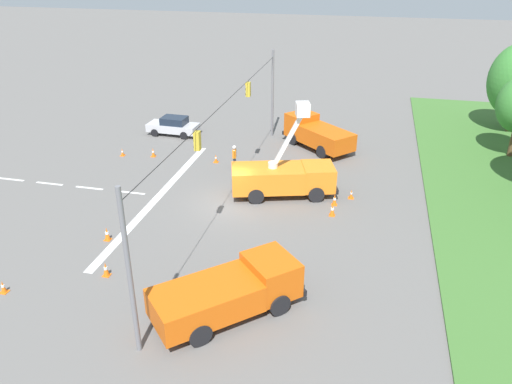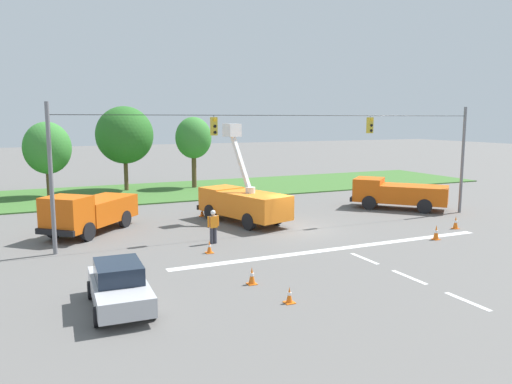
{
  "view_description": "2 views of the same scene",
  "coord_description": "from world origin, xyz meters",
  "px_view_note": "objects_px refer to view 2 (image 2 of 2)",
  "views": [
    {
      "loc": [
        26.62,
        8.01,
        14.36
      ],
      "look_at": [
        1.99,
        2.16,
        1.99
      ],
      "focal_mm": 35.0,
      "sensor_mm": 36.0,
      "label": 1
    },
    {
      "loc": [
        -13.81,
        -25.06,
        6.41
      ],
      "look_at": [
        -2.05,
        0.91,
        2.22
      ],
      "focal_mm": 35.0,
      "sensor_mm": 36.0,
      "label": 2
    }
  ],
  "objects_px": {
    "traffic_cone_far_left": "(251,206)",
    "traffic_cone_far_right": "(202,211)",
    "traffic_cone_lane_edge_b": "(212,207)",
    "utility_truck_bucket_lift": "(243,202)",
    "tree_centre": "(125,135)",
    "traffic_cone_centre_line": "(436,232)",
    "traffic_cone_mid_right": "(209,247)",
    "tree_west": "(47,148)",
    "road_worker": "(213,225)",
    "utility_truck_support_near": "(397,193)",
    "traffic_cone_foreground_left": "(233,207)",
    "traffic_cone_near_bucket": "(252,276)",
    "tree_east": "(193,138)",
    "sedan_silver": "(119,285)",
    "traffic_cone_foreground_right": "(289,295)",
    "traffic_cone_mid_left": "(456,222)",
    "utility_truck_support_far": "(89,212)"
  },
  "relations": [
    {
      "from": "traffic_cone_far_left",
      "to": "traffic_cone_far_right",
      "type": "bearing_deg",
      "value": -174.73
    },
    {
      "from": "traffic_cone_lane_edge_b",
      "to": "utility_truck_bucket_lift",
      "type": "bearing_deg",
      "value": -83.09
    },
    {
      "from": "tree_centre",
      "to": "traffic_cone_centre_line",
      "type": "xyz_separation_m",
      "value": [
        11.87,
        -25.23,
        -4.6
      ]
    },
    {
      "from": "traffic_cone_mid_right",
      "to": "utility_truck_bucket_lift",
      "type": "bearing_deg",
      "value": 54.26
    },
    {
      "from": "tree_west",
      "to": "tree_centre",
      "type": "relative_size",
      "value": 0.82
    },
    {
      "from": "road_worker",
      "to": "traffic_cone_far_right",
      "type": "xyz_separation_m",
      "value": [
        1.77,
        7.24,
        -0.67
      ]
    },
    {
      "from": "utility_truck_bucket_lift",
      "to": "road_worker",
      "type": "bearing_deg",
      "value": -129.2
    },
    {
      "from": "utility_truck_support_near",
      "to": "traffic_cone_foreground_left",
      "type": "xyz_separation_m",
      "value": [
        -11.34,
        3.46,
        -0.79
      ]
    },
    {
      "from": "traffic_cone_near_bucket",
      "to": "tree_centre",
      "type": "bearing_deg",
      "value": 89.88
    },
    {
      "from": "traffic_cone_lane_edge_b",
      "to": "traffic_cone_centre_line",
      "type": "height_order",
      "value": "traffic_cone_centre_line"
    },
    {
      "from": "tree_east",
      "to": "traffic_cone_near_bucket",
      "type": "bearing_deg",
      "value": -102.77
    },
    {
      "from": "sedan_silver",
      "to": "traffic_cone_centre_line",
      "type": "relative_size",
      "value": 5.58
    },
    {
      "from": "road_worker",
      "to": "traffic_cone_far_left",
      "type": "xyz_separation_m",
      "value": [
        5.51,
        7.58,
        -0.6
      ]
    },
    {
      "from": "tree_east",
      "to": "sedan_silver",
      "type": "height_order",
      "value": "tree_east"
    },
    {
      "from": "utility_truck_bucket_lift",
      "to": "traffic_cone_mid_right",
      "type": "bearing_deg",
      "value": -125.74
    },
    {
      "from": "traffic_cone_near_bucket",
      "to": "traffic_cone_far_right",
      "type": "xyz_separation_m",
      "value": [
        2.56,
        13.93,
        -0.01
      ]
    },
    {
      "from": "traffic_cone_mid_right",
      "to": "traffic_cone_far_right",
      "type": "xyz_separation_m",
      "value": [
        2.57,
        8.91,
        0.03
      ]
    },
    {
      "from": "tree_centre",
      "to": "road_worker",
      "type": "height_order",
      "value": "tree_centre"
    },
    {
      "from": "utility_truck_support_near",
      "to": "traffic_cone_foreground_right",
      "type": "xyz_separation_m",
      "value": [
        -15.84,
        -13.2,
        -0.87
      ]
    },
    {
      "from": "traffic_cone_foreground_right",
      "to": "traffic_cone_centre_line",
      "type": "bearing_deg",
      "value": 23.25
    },
    {
      "from": "tree_east",
      "to": "traffic_cone_foreground_left",
      "type": "relative_size",
      "value": 9.0
    },
    {
      "from": "traffic_cone_foreground_right",
      "to": "tree_centre",
      "type": "bearing_deg",
      "value": 90.61
    },
    {
      "from": "tree_west",
      "to": "utility_truck_bucket_lift",
      "type": "relative_size",
      "value": 0.88
    },
    {
      "from": "traffic_cone_mid_right",
      "to": "traffic_cone_far_right",
      "type": "relative_size",
      "value": 0.93
    },
    {
      "from": "road_worker",
      "to": "traffic_cone_mid_left",
      "type": "xyz_separation_m",
      "value": [
        14.18,
        -2.54,
        -0.63
      ]
    },
    {
      "from": "tree_west",
      "to": "tree_centre",
      "type": "bearing_deg",
      "value": 10.31
    },
    {
      "from": "traffic_cone_far_right",
      "to": "tree_west",
      "type": "bearing_deg",
      "value": 124.94
    },
    {
      "from": "tree_centre",
      "to": "traffic_cone_foreground_left",
      "type": "xyz_separation_m",
      "value": [
        4.82,
        -13.53,
        -4.62
      ]
    },
    {
      "from": "traffic_cone_near_bucket",
      "to": "traffic_cone_lane_edge_b",
      "type": "bearing_deg",
      "value": 76.3
    },
    {
      "from": "road_worker",
      "to": "traffic_cone_mid_right",
      "type": "bearing_deg",
      "value": -115.46
    },
    {
      "from": "sedan_silver",
      "to": "traffic_cone_centre_line",
      "type": "distance_m",
      "value": 17.3
    },
    {
      "from": "tree_east",
      "to": "traffic_cone_mid_right",
      "type": "bearing_deg",
      "value": -105.59
    },
    {
      "from": "utility_truck_bucket_lift",
      "to": "traffic_cone_foreground_right",
      "type": "distance_m",
      "value": 13.9
    },
    {
      "from": "tree_east",
      "to": "traffic_cone_mid_left",
      "type": "bearing_deg",
      "value": -68.91
    },
    {
      "from": "tree_east",
      "to": "traffic_cone_centre_line",
      "type": "height_order",
      "value": "tree_east"
    },
    {
      "from": "traffic_cone_mid_right",
      "to": "traffic_cone_far_left",
      "type": "distance_m",
      "value": 11.2
    },
    {
      "from": "traffic_cone_mid_left",
      "to": "traffic_cone_lane_edge_b",
      "type": "xyz_separation_m",
      "value": [
        -11.25,
        11.08,
        -0.08
      ]
    },
    {
      "from": "traffic_cone_far_right",
      "to": "utility_truck_support_near",
      "type": "bearing_deg",
      "value": -12.85
    },
    {
      "from": "tree_east",
      "to": "traffic_cone_foreground_left",
      "type": "distance_m",
      "value": 13.53
    },
    {
      "from": "utility_truck_bucket_lift",
      "to": "traffic_cone_foreground_left",
      "type": "bearing_deg",
      "value": 79.05
    },
    {
      "from": "traffic_cone_mid_left",
      "to": "tree_east",
      "type": "bearing_deg",
      "value": 111.09
    },
    {
      "from": "utility_truck_support_near",
      "to": "utility_truck_support_far",
      "type": "xyz_separation_m",
      "value": [
        -20.99,
        1.1,
        0.07
      ]
    },
    {
      "from": "traffic_cone_far_right",
      "to": "traffic_cone_centre_line",
      "type": "bearing_deg",
      "value": -50.45
    },
    {
      "from": "sedan_silver",
      "to": "traffic_cone_centre_line",
      "type": "xyz_separation_m",
      "value": [
        17.04,
        2.93,
        -0.4
      ]
    },
    {
      "from": "traffic_cone_mid_left",
      "to": "traffic_cone_mid_right",
      "type": "bearing_deg",
      "value": 176.69
    },
    {
      "from": "traffic_cone_mid_right",
      "to": "traffic_cone_far_left",
      "type": "height_order",
      "value": "traffic_cone_far_left"
    },
    {
      "from": "tree_east",
      "to": "traffic_cone_lane_edge_b",
      "type": "distance_m",
      "value": 12.83
    },
    {
      "from": "utility_truck_bucket_lift",
      "to": "traffic_cone_far_right",
      "type": "distance_m",
      "value": 3.59
    },
    {
      "from": "traffic_cone_far_right",
      "to": "traffic_cone_foreground_right",
      "type": "bearing_deg",
      "value": -97.58
    },
    {
      "from": "tree_west",
      "to": "traffic_cone_far_right",
      "type": "height_order",
      "value": "tree_west"
    }
  ]
}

